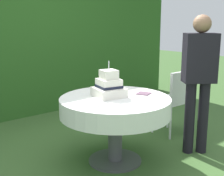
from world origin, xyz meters
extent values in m
plane|color=#3D602D|center=(0.00, 0.00, 0.00)|extent=(20.00, 20.00, 0.00)
cube|color=#28561E|center=(0.00, 2.37, 1.50)|extent=(6.18, 0.53, 3.00)
cylinder|color=#4C4C51|center=(0.00, 0.00, 0.01)|extent=(0.59, 0.59, 0.02)
cylinder|color=#4C4C51|center=(0.00, 0.00, 0.35)|extent=(0.16, 0.16, 0.70)
cylinder|color=olive|center=(0.00, 0.00, 0.71)|extent=(1.16, 1.16, 0.03)
cylinder|color=white|center=(0.00, 0.00, 0.63)|extent=(1.19, 1.19, 0.19)
cube|color=white|center=(-0.02, 0.08, 0.78)|extent=(0.36, 0.36, 0.10)
cube|color=white|center=(-0.02, 0.08, 0.88)|extent=(0.26, 0.26, 0.10)
cube|color=black|center=(-0.02, 0.08, 0.84)|extent=(0.27, 0.27, 0.03)
cube|color=white|center=(-0.02, 0.08, 0.97)|extent=(0.19, 0.19, 0.10)
sphere|color=#D13866|center=(0.11, 0.17, 0.85)|extent=(0.09, 0.09, 0.09)
cylinder|color=silver|center=(-0.02, 0.08, 1.07)|extent=(0.01, 0.01, 0.10)
cylinder|color=white|center=(-0.36, -0.11, 0.74)|extent=(0.13, 0.13, 0.01)
cylinder|color=white|center=(0.22, 0.34, 0.74)|extent=(0.13, 0.13, 0.01)
cube|color=#6B4C60|center=(0.35, -0.08, 0.73)|extent=(0.18, 0.18, 0.01)
cylinder|color=white|center=(1.29, 0.33, 0.23)|extent=(0.03, 0.03, 0.45)
cylinder|color=white|center=(0.97, 0.34, 0.23)|extent=(0.03, 0.03, 0.45)
cylinder|color=white|center=(1.28, 0.01, 0.23)|extent=(0.03, 0.03, 0.45)
cylinder|color=white|center=(0.96, 0.02, 0.23)|extent=(0.03, 0.03, 0.45)
cube|color=white|center=(1.13, 0.17, 0.47)|extent=(0.41, 0.41, 0.04)
cube|color=white|center=(1.12, -0.01, 0.69)|extent=(0.40, 0.05, 0.40)
cylinder|color=black|center=(0.94, -0.47, 0.42)|extent=(0.12, 0.12, 0.85)
cylinder|color=black|center=(0.82, -0.38, 0.42)|extent=(0.12, 0.12, 0.85)
cube|color=black|center=(0.88, -0.43, 1.12)|extent=(0.41, 0.38, 0.55)
sphere|color=#8C664C|center=(0.88, -0.43, 1.50)|extent=(0.20, 0.20, 0.20)
camera|label=1|loc=(-2.05, -2.40, 1.55)|focal=49.00mm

